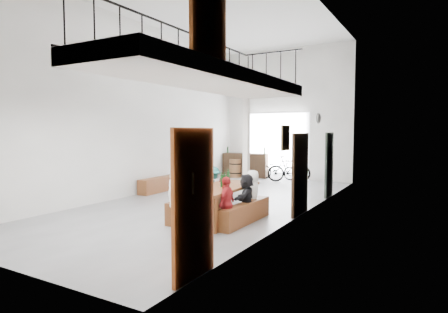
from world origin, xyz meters
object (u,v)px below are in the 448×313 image
Objects in this scene: side_bench at (159,185)px; serving_counter at (246,165)px; bench_inner at (196,206)px; oak_barrel at (235,168)px; tasting_table at (221,190)px; bicycle_near at (278,169)px; host_standing at (184,189)px.

side_bench is 0.87× the size of serving_counter.
bench_inner is 3.93m from side_bench.
oak_barrel reaches higher than side_bench.
tasting_table is 1.19× the size of serving_counter.
serving_counter is (-2.38, 7.43, 0.28)m from bench_inner.
tasting_table reaches higher than bench_inner.
oak_barrel reaches higher than bench_inner.
bicycle_near is at bearing 99.75° from tasting_table.
bicycle_near reaches higher than bench_inner.
bicycle_near is at bearing 65.52° from side_bench.
side_bench is (-3.13, 2.38, -0.00)m from bench_inner.
oak_barrel is (0.41, 4.74, 0.16)m from side_bench.
tasting_table is 1.10× the size of bench_inner.
oak_barrel is 0.41× the size of host_standing.
host_standing reaches higher than tasting_table.
bicycle_near is (-1.70, 9.04, -0.52)m from host_standing.
bench_inner is 1.08× the size of serving_counter.
serving_counter reaches higher than bicycle_near.
host_standing is at bearing -87.37° from tasting_table.
oak_barrel is at bearing 85.11° from side_bench.
host_standing is at bearing -67.88° from oak_barrel.
oak_barrel is at bearing 106.55° from bench_inner.
oak_barrel is 1.89m from bicycle_near.
tasting_table is 7.95m from oak_barrel.
bench_inner is at bearing 141.50° from host_standing.
oak_barrel is at bearing -144.43° from serving_counter.
serving_counter reaches higher than bench_inner.
bicycle_near is at bearing 125.18° from host_standing.
oak_barrel is (-3.43, 7.17, -0.31)m from tasting_table.
host_standing reaches higher than bench_inner.
bicycle_near is at bearing -8.65° from serving_counter.
side_bench is 4.76m from oak_barrel.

